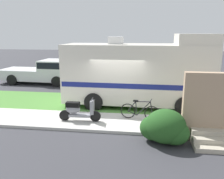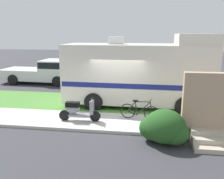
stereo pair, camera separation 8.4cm
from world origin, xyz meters
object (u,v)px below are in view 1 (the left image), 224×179
at_px(motorhome_rv, 139,73).
at_px(bottle_green, 191,126).
at_px(pickup_truck_near, 47,71).
at_px(scooter, 78,110).
at_px(bicycle, 140,111).

height_order(motorhome_rv, bottle_green, motorhome_rv).
xyz_separation_m(pickup_truck_near, bottle_green, (8.89, -7.71, -0.70)).
relative_size(scooter, pickup_truck_near, 0.30).
relative_size(motorhome_rv, bicycle, 4.40).
bearing_deg(bicycle, motorhome_rv, 92.76).
relative_size(scooter, bottle_green, 5.74).
height_order(motorhome_rv, pickup_truck_near, motorhome_rv).
bearing_deg(motorhome_rv, bicycle, -87.24).
relative_size(pickup_truck_near, bottle_green, 19.13).
bearing_deg(motorhome_rv, bottle_green, -55.64).
height_order(bicycle, bottle_green, bicycle).
xyz_separation_m(scooter, bicycle, (2.52, 0.48, -0.09)).
bearing_deg(bottle_green, bicycle, 159.18).
distance_m(motorhome_rv, bicycle, 2.59).
relative_size(motorhome_rv, pickup_truck_near, 1.26).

